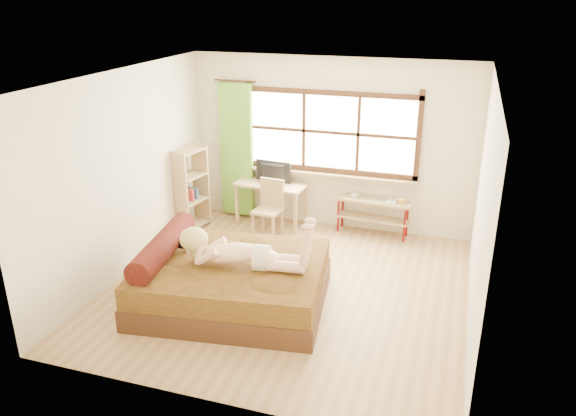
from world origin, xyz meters
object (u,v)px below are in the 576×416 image
(pipe_shelf, at_px, (374,209))
(bookshelf, at_px, (190,188))
(kitten, at_px, (181,241))
(bed, at_px, (228,280))
(chair, at_px, (270,205))
(desk, at_px, (271,189))
(woman, at_px, (241,240))

(pipe_shelf, height_order, bookshelf, bookshelf)
(kitten, height_order, pipe_shelf, kitten)
(kitten, bearing_deg, bookshelf, 106.24)
(bed, bearing_deg, bookshelf, 119.41)
(chair, relative_size, pipe_shelf, 0.76)
(chair, xyz_separation_m, pipe_shelf, (1.55, 0.49, -0.07))
(bed, xyz_separation_m, desk, (-0.31, 2.48, 0.31))
(bed, xyz_separation_m, pipe_shelf, (1.35, 2.60, 0.12))
(pipe_shelf, bearing_deg, chair, -158.14)
(bed, relative_size, woman, 1.57)
(chair, bearing_deg, bookshelf, -167.99)
(kitten, xyz_separation_m, pipe_shelf, (2.01, 2.50, -0.27))
(kitten, relative_size, pipe_shelf, 0.29)
(woman, bearing_deg, bed, 160.66)
(woman, height_order, kitten, woman)
(chair, height_order, bookshelf, bookshelf)
(woman, bearing_deg, kitten, 162.66)
(chair, distance_m, pipe_shelf, 1.63)
(pipe_shelf, xyz_separation_m, bookshelf, (-2.84, -0.62, 0.25))
(kitten, xyz_separation_m, bookshelf, (-0.83, 1.87, -0.02))
(bed, distance_m, desk, 2.52)
(kitten, relative_size, bookshelf, 0.25)
(desk, relative_size, chair, 1.33)
(desk, relative_size, bookshelf, 0.89)
(bed, height_order, kitten, bed)
(pipe_shelf, bearing_deg, desk, -171.51)
(chair, bearing_deg, desk, 112.46)
(woman, bearing_deg, desk, 93.99)
(bed, bearing_deg, desk, 89.59)
(woman, height_order, bookshelf, bookshelf)
(kitten, bearing_deg, pipe_shelf, 43.56)
(woman, distance_m, kitten, 0.91)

